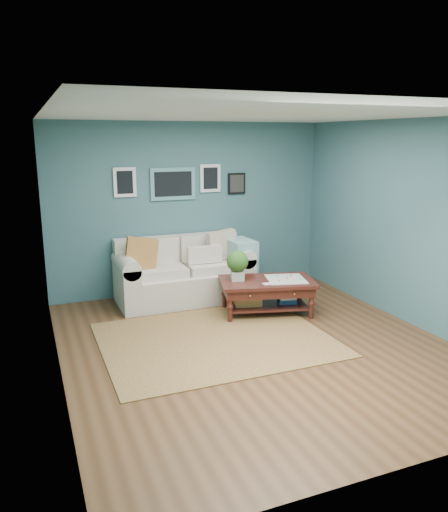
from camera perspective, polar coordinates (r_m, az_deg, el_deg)
room_shell at (r=5.79m, az=3.64°, el=2.47°), size 5.00×5.02×2.70m
area_rug at (r=6.29m, az=-0.97°, el=-9.51°), size 2.77×2.21×0.01m
loveseat at (r=7.72m, az=-4.04°, el=-1.81°), size 2.08×0.94×1.07m
coffee_table at (r=7.09m, az=4.36°, el=-3.41°), size 1.46×1.08×0.92m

